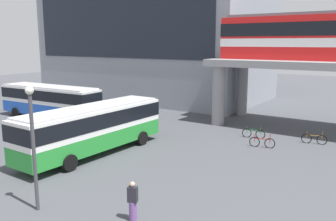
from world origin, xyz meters
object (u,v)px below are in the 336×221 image
(bus_secondary, at_px, (50,99))
(bus_main, at_px, (93,125))
(station_building, at_px, (154,20))
(bicycle_red, at_px, (262,142))
(pedestrian_walking_across, at_px, (144,111))
(bicycle_brown, at_px, (314,139))
(pedestrian_by_bike_rack, at_px, (133,202))
(bicycle_green, at_px, (254,133))

(bus_secondary, bearing_deg, bus_main, -25.62)
(station_building, distance_m, bicycle_red, 28.26)
(pedestrian_walking_across, bearing_deg, bicycle_brown, 0.85)
(station_building, relative_size, bicycle_brown, 16.44)
(station_building, height_order, bicycle_red, station_building)
(station_building, distance_m, bicycle_brown, 28.95)
(bicycle_red, height_order, pedestrian_by_bike_rack, pedestrian_by_bike_rack)
(station_building, xyz_separation_m, pedestrian_walking_across, (8.43, -13.21, -9.38))
(pedestrian_by_bike_rack, bearing_deg, pedestrian_walking_across, 126.53)
(station_building, relative_size, pedestrian_walking_across, 16.63)
(bus_main, height_order, pedestrian_by_bike_rack, bus_main)
(pedestrian_by_bike_rack, bearing_deg, bicycle_red, 86.86)
(bicycle_brown, height_order, pedestrian_by_bike_rack, pedestrian_by_bike_rack)
(bicycle_brown, bearing_deg, bus_main, -136.84)
(station_building, relative_size, bicycle_green, 16.34)
(pedestrian_walking_across, bearing_deg, pedestrian_by_bike_rack, -53.47)
(bus_main, xyz_separation_m, pedestrian_walking_across, (-4.00, 10.56, -1.17))
(station_building, bearing_deg, bus_main, -62.39)
(bicycle_red, relative_size, bicycle_brown, 1.00)
(bicycle_brown, bearing_deg, pedestrian_by_bike_rack, -102.28)
(bus_secondary, distance_m, pedestrian_walking_across, 9.16)
(bus_secondary, distance_m, pedestrian_by_bike_rack, 22.50)
(station_building, height_order, bicycle_green, station_building)
(bicycle_red, bearing_deg, pedestrian_by_bike_rack, -93.14)
(pedestrian_by_bike_rack, relative_size, pedestrian_walking_across, 0.98)
(bus_secondary, bearing_deg, station_building, 92.67)
(bus_secondary, xyz_separation_m, pedestrian_walking_across, (7.59, 5.01, -1.17))
(bus_secondary, distance_m, bicycle_green, 19.38)
(bus_main, xyz_separation_m, bicycle_green, (7.24, 9.86, -1.63))
(bus_main, distance_m, bicycle_red, 11.76)
(bus_main, distance_m, bicycle_green, 12.34)
(bus_main, height_order, bicycle_brown, bus_main)
(bus_secondary, xyz_separation_m, bicycle_red, (20.26, 2.21, -1.63))
(bicycle_red, bearing_deg, pedestrian_walking_across, 167.57)
(bicycle_brown, distance_m, bicycle_green, 4.37)
(bus_secondary, relative_size, pedestrian_by_bike_rack, 6.52)
(bicycle_green, bearing_deg, pedestrian_by_bike_rack, -87.38)
(bus_main, bearing_deg, pedestrian_walking_across, 110.73)
(bicycle_red, relative_size, pedestrian_by_bike_rack, 1.03)
(bus_secondary, relative_size, pedestrian_walking_across, 6.40)
(bus_secondary, relative_size, bicycle_red, 6.35)
(bicycle_green, xyz_separation_m, pedestrian_by_bike_rack, (0.70, -15.42, 0.45))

